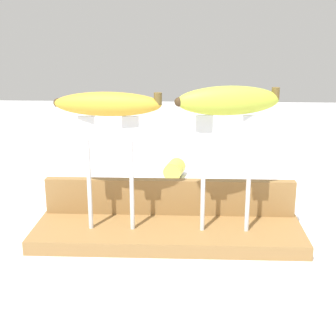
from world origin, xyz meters
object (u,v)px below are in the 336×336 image
(banana_raised_left, at_px, (108,104))
(fork_fallen_near, at_px, (327,185))
(fork_stand_right, at_px, (226,163))
(fork_stand_left, at_px, (110,163))
(banana_chunk_near, at_px, (176,169))
(banana_raised_right, at_px, (229,101))

(banana_raised_left, xyz_separation_m, fork_fallen_near, (0.42, 0.30, -0.22))
(fork_stand_right, distance_m, fork_fallen_near, 0.41)
(fork_stand_left, height_order, fork_fallen_near, fork_stand_left)
(fork_stand_right, height_order, fork_fallen_near, fork_stand_right)
(fork_fallen_near, bearing_deg, banana_chunk_near, 171.58)
(fork_stand_left, bearing_deg, banana_raised_right, -0.00)
(fork_stand_right, relative_size, banana_raised_right, 1.14)
(fork_stand_left, height_order, banana_raised_left, banana_raised_left)
(fork_stand_left, xyz_separation_m, banana_raised_left, (-0.00, 0.00, 0.09))
(fork_stand_left, bearing_deg, banana_raised_left, 176.97)
(banana_raised_left, height_order, banana_chunk_near, banana_raised_left)
(banana_raised_right, bearing_deg, fork_stand_left, 180.00)
(fork_stand_right, bearing_deg, fork_stand_left, 180.00)
(fork_stand_left, bearing_deg, fork_fallen_near, 35.28)
(banana_raised_right, height_order, banana_chunk_near, banana_raised_right)
(fork_stand_right, xyz_separation_m, banana_raised_right, (-0.00, -0.00, 0.10))
(fork_stand_right, height_order, banana_raised_right, banana_raised_right)
(fork_stand_right, relative_size, banana_chunk_near, 2.87)
(banana_raised_right, xyz_separation_m, fork_fallen_near, (0.24, 0.30, -0.23))
(fork_stand_left, bearing_deg, fork_stand_right, 0.00)
(fork_stand_right, height_order, banana_chunk_near, fork_stand_right)
(fork_fallen_near, bearing_deg, banana_raised_right, -129.10)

